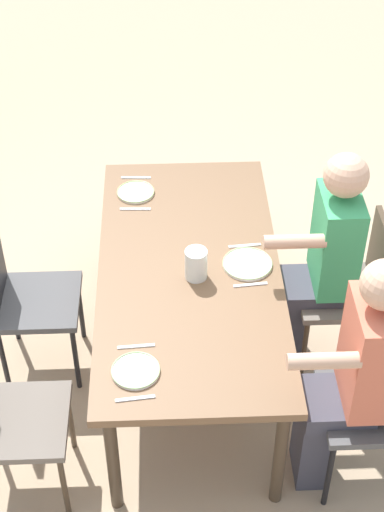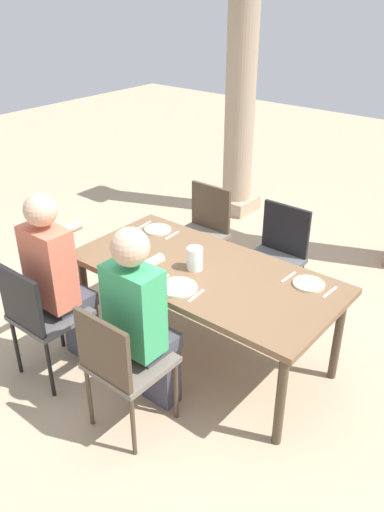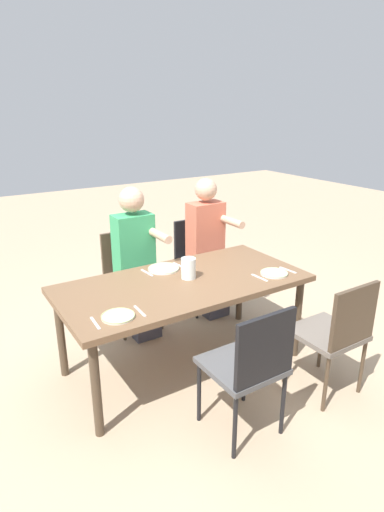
# 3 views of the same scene
# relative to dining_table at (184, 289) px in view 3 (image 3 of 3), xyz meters

# --- Properties ---
(ground_plane) EXTENTS (16.00, 16.00, 0.00)m
(ground_plane) POSITION_rel_dining_table_xyz_m (0.00, 0.00, -0.67)
(ground_plane) COLOR tan
(dining_table) EXTENTS (1.88, 0.92, 0.73)m
(dining_table) POSITION_rel_dining_table_xyz_m (0.00, 0.00, 0.00)
(dining_table) COLOR brown
(dining_table) RESTS_ON ground
(chair_west_north) EXTENTS (0.44, 0.44, 0.89)m
(chair_west_north) POSITION_rel_dining_table_xyz_m (-0.71, 0.88, -0.15)
(chair_west_north) COLOR #6A6158
(chair_west_north) RESTS_ON ground
(chair_west_south) EXTENTS (0.44, 0.44, 0.90)m
(chair_west_south) POSITION_rel_dining_table_xyz_m (-0.71, -0.88, -0.14)
(chair_west_south) COLOR #4F4F50
(chair_west_south) RESTS_ON ground
(chair_mid_north) EXTENTS (0.44, 0.44, 0.90)m
(chair_mid_north) POSITION_rel_dining_table_xyz_m (0.06, 0.88, -0.14)
(chair_mid_north) COLOR #4F4F50
(chair_mid_north) RESTS_ON ground
(chair_mid_south) EXTENTS (0.44, 0.44, 0.89)m
(chair_mid_south) POSITION_rel_dining_table_xyz_m (0.06, -0.88, -0.14)
(chair_mid_south) COLOR #6A6158
(chair_mid_south) RESTS_ON ground
(diner_woman_green) EXTENTS (0.35, 0.50, 1.34)m
(diner_woman_green) POSITION_rel_dining_table_xyz_m (0.06, -0.68, 0.06)
(diner_woman_green) COLOR #3F3F4C
(diner_woman_green) RESTS_ON ground
(diner_man_white) EXTENTS (0.35, 0.50, 1.35)m
(diner_man_white) POSITION_rel_dining_table_xyz_m (-0.71, -0.69, 0.06)
(diner_man_white) COLOR #3F3F4C
(diner_man_white) RESTS_ON ground
(plate_0) EXTENTS (0.22, 0.22, 0.02)m
(plate_0) POSITION_rel_dining_table_xyz_m (-0.68, 0.26, 0.07)
(plate_0) COLOR white
(plate_0) RESTS_ON dining_table
(fork_0) EXTENTS (0.03, 0.17, 0.01)m
(fork_0) POSITION_rel_dining_table_xyz_m (-0.83, 0.26, 0.07)
(fork_0) COLOR silver
(fork_0) RESTS_ON dining_table
(spoon_0) EXTENTS (0.03, 0.17, 0.01)m
(spoon_0) POSITION_rel_dining_table_xyz_m (-0.53, 0.26, 0.07)
(spoon_0) COLOR silver
(spoon_0) RESTS_ON dining_table
(plate_1) EXTENTS (0.25, 0.25, 0.02)m
(plate_1) POSITION_rel_dining_table_xyz_m (0.01, -0.29, 0.07)
(plate_1) COLOR white
(plate_1) RESTS_ON dining_table
(fork_1) EXTENTS (0.03, 0.17, 0.01)m
(fork_1) POSITION_rel_dining_table_xyz_m (-0.14, -0.29, 0.07)
(fork_1) COLOR silver
(fork_1) RESTS_ON dining_table
(spoon_1) EXTENTS (0.03, 0.17, 0.01)m
(spoon_1) POSITION_rel_dining_table_xyz_m (0.16, -0.29, 0.07)
(spoon_1) COLOR silver
(spoon_1) RESTS_ON dining_table
(plate_2) EXTENTS (0.21, 0.21, 0.02)m
(plate_2) POSITION_rel_dining_table_xyz_m (0.65, 0.28, 0.07)
(plate_2) COLOR silver
(plate_2) RESTS_ON dining_table
(fork_2) EXTENTS (0.02, 0.17, 0.01)m
(fork_2) POSITION_rel_dining_table_xyz_m (0.50, 0.28, 0.07)
(fork_2) COLOR silver
(fork_2) RESTS_ON dining_table
(spoon_2) EXTENTS (0.03, 0.17, 0.01)m
(spoon_2) POSITION_rel_dining_table_xyz_m (0.80, 0.28, 0.07)
(spoon_2) COLOR silver
(spoon_2) RESTS_ON dining_table
(water_pitcher) EXTENTS (0.11, 0.11, 0.16)m
(water_pitcher) POSITION_rel_dining_table_xyz_m (-0.06, -0.03, 0.14)
(water_pitcher) COLOR white
(water_pitcher) RESTS_ON dining_table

